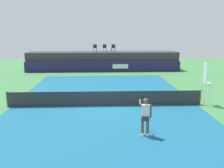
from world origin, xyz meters
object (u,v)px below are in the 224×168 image
object	(u,v)px
spectator_chair_far_left	(95,48)
tennis_player	(145,115)
net_post_far	(200,97)
spectator_chair_left	(105,48)
umpire_chair	(206,81)
net_post_near	(7,99)
spectator_chair_center	(113,48)

from	to	relation	value
spectator_chair_far_left	tennis_player	distance (m)	20.33
net_post_far	tennis_player	distance (m)	6.56
spectator_chair_far_left	spectator_chair_left	world-z (taller)	same
umpire_chair	net_post_far	xyz separation A→B (m)	(-0.31, 0.00, -1.09)
spectator_chair_far_left	spectator_chair_left	xyz separation A→B (m)	(1.17, 0.06, 0.00)
net_post_near	tennis_player	bearing A→B (deg)	-31.14
spectator_chair_center	net_post_near	distance (m)	17.07
spectator_chair_far_left	spectator_chair_left	size ratio (longest dim) A/B	1.00
spectator_chair_center	net_post_near	xyz separation A→B (m)	(-7.45, -15.20, -2.19)
spectator_chair_center	net_post_far	bearing A→B (deg)	-71.98
spectator_chair_center	tennis_player	world-z (taller)	spectator_chair_center
spectator_chair_center	umpire_chair	xyz separation A→B (m)	(5.25, -15.21, -1.11)
umpire_chair	spectator_chair_left	bearing A→B (deg)	112.30
net_post_near	spectator_chair_center	bearing A→B (deg)	63.88
umpire_chair	net_post_near	xyz separation A→B (m)	(-12.71, 0.00, -1.09)
spectator_chair_center	umpire_chair	size ratio (longest dim) A/B	0.32
spectator_chair_center	tennis_player	bearing A→B (deg)	-88.58
spectator_chair_center	umpire_chair	world-z (taller)	spectator_chair_center
spectator_chair_far_left	spectator_chair_center	size ratio (longest dim) A/B	1.00
net_post_near	net_post_far	distance (m)	12.40
umpire_chair	net_post_near	size ratio (longest dim) A/B	2.76
net_post_far	spectator_chair_far_left	bearing A→B (deg)	115.11
spectator_chair_far_left	net_post_far	distance (m)	17.01
umpire_chair	net_post_near	world-z (taller)	umpire_chair
spectator_chair_center	net_post_far	world-z (taller)	spectator_chair_center
spectator_chair_far_left	spectator_chair_center	bearing A→B (deg)	-1.74
spectator_chair_left	net_post_far	bearing A→B (deg)	-68.68
net_post_near	spectator_chair_left	bearing A→B (deg)	67.29
spectator_chair_left	spectator_chair_center	bearing A→B (deg)	-7.06
spectator_chair_far_left	spectator_chair_left	bearing A→B (deg)	2.99
net_post_near	tennis_player	xyz separation A→B (m)	(7.95, -4.80, 0.46)
net_post_far	tennis_player	bearing A→B (deg)	-132.80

